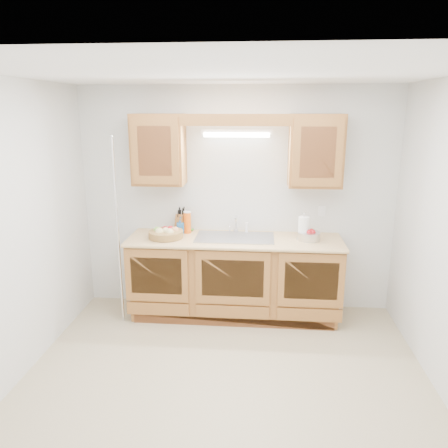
# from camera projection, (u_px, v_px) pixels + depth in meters

# --- Properties ---
(room) EXTENTS (3.52, 3.50, 2.50)m
(room) POSITION_uv_depth(u_px,v_px,m) (226.00, 239.00, 3.46)
(room) COLOR tan
(room) RESTS_ON ground
(base_cabinets) EXTENTS (2.20, 0.60, 0.86)m
(base_cabinets) POSITION_uv_depth(u_px,v_px,m) (234.00, 278.00, 4.82)
(base_cabinets) COLOR #9F662E
(base_cabinets) RESTS_ON ground
(countertop) EXTENTS (2.30, 0.63, 0.04)m
(countertop) POSITION_uv_depth(u_px,v_px,m) (235.00, 240.00, 4.70)
(countertop) COLOR tan
(countertop) RESTS_ON base_cabinets
(upper_cabinet_left) EXTENTS (0.55, 0.33, 0.75)m
(upper_cabinet_left) POSITION_uv_depth(u_px,v_px,m) (159.00, 150.00, 4.67)
(upper_cabinet_left) COLOR #9F662E
(upper_cabinet_left) RESTS_ON room
(upper_cabinet_right) EXTENTS (0.55, 0.33, 0.75)m
(upper_cabinet_right) POSITION_uv_depth(u_px,v_px,m) (316.00, 151.00, 4.53)
(upper_cabinet_right) COLOR #9F662E
(upper_cabinet_right) RESTS_ON room
(valance) EXTENTS (2.20, 0.05, 0.12)m
(valance) POSITION_uv_depth(u_px,v_px,m) (235.00, 120.00, 4.38)
(valance) COLOR #9F662E
(valance) RESTS_ON room
(fluorescent_fixture) EXTENTS (0.76, 0.08, 0.08)m
(fluorescent_fixture) POSITION_uv_depth(u_px,v_px,m) (237.00, 133.00, 4.63)
(fluorescent_fixture) COLOR white
(fluorescent_fixture) RESTS_ON room
(sink) EXTENTS (0.84, 0.46, 0.36)m
(sink) POSITION_uv_depth(u_px,v_px,m) (235.00, 244.00, 4.73)
(sink) COLOR #9E9EA3
(sink) RESTS_ON countertop
(wire_shelf_pole) EXTENTS (0.03, 0.03, 2.00)m
(wire_shelf_pole) POSITION_uv_depth(u_px,v_px,m) (118.00, 233.00, 4.53)
(wire_shelf_pole) COLOR silver
(wire_shelf_pole) RESTS_ON ground
(outlet_plate) EXTENTS (0.08, 0.01, 0.12)m
(outlet_plate) POSITION_uv_depth(u_px,v_px,m) (322.00, 211.00, 4.84)
(outlet_plate) COLOR white
(outlet_plate) RESTS_ON room
(fruit_basket) EXTENTS (0.41, 0.41, 0.12)m
(fruit_basket) POSITION_uv_depth(u_px,v_px,m) (166.00, 233.00, 4.70)
(fruit_basket) COLOR olive
(fruit_basket) RESTS_ON countertop
(knife_block) EXTENTS (0.15, 0.19, 0.29)m
(knife_block) POSITION_uv_depth(u_px,v_px,m) (181.00, 223.00, 4.93)
(knife_block) COLOR #9F662E
(knife_block) RESTS_ON countertop
(orange_canister) EXTENTS (0.09, 0.09, 0.25)m
(orange_canister) POSITION_uv_depth(u_px,v_px,m) (187.00, 222.00, 4.86)
(orange_canister) COLOR #EE5E0D
(orange_canister) RESTS_ON countertop
(soap_bottle) EXTENTS (0.09, 0.09, 0.18)m
(soap_bottle) POSITION_uv_depth(u_px,v_px,m) (181.00, 225.00, 4.89)
(soap_bottle) COLOR #2369AF
(soap_bottle) RESTS_ON countertop
(sponge) EXTENTS (0.11, 0.07, 0.02)m
(sponge) POSITION_uv_depth(u_px,v_px,m) (189.00, 230.00, 4.98)
(sponge) COLOR #CC333F
(sponge) RESTS_ON countertop
(paper_towel) EXTENTS (0.15, 0.15, 0.30)m
(paper_towel) POSITION_uv_depth(u_px,v_px,m) (304.00, 228.00, 4.62)
(paper_towel) COLOR silver
(paper_towel) RESTS_ON countertop
(apple_bowl) EXTENTS (0.24, 0.24, 0.12)m
(apple_bowl) POSITION_uv_depth(u_px,v_px,m) (309.00, 235.00, 4.61)
(apple_bowl) COLOR silver
(apple_bowl) RESTS_ON countertop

